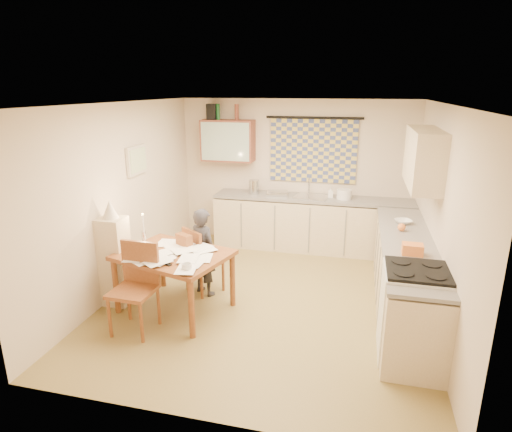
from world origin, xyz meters
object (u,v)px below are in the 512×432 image
(dining_table, at_px, (175,281))
(counter_right, at_px, (404,277))
(shelf_stand, at_px, (115,262))
(chair_far, at_px, (204,271))
(counter_back, at_px, (311,224))
(person, at_px, (203,252))
(stove, at_px, (413,313))

(dining_table, bearing_deg, counter_right, 28.34)
(shelf_stand, bearing_deg, chair_far, 31.55)
(counter_back, distance_m, counter_right, 2.30)
(chair_far, height_order, person, person)
(counter_back, relative_size, person, 2.77)
(dining_table, relative_size, shelf_stand, 1.29)
(shelf_stand, bearing_deg, counter_back, 49.02)
(person, bearing_deg, counter_back, -94.80)
(counter_back, relative_size, dining_table, 2.23)
(stove, height_order, chair_far, stove)
(counter_right, height_order, person, person)
(counter_back, distance_m, chair_far, 2.30)
(stove, distance_m, dining_table, 2.77)
(dining_table, distance_m, shelf_stand, 0.81)
(counter_right, distance_m, chair_far, 2.59)
(counter_back, relative_size, shelf_stand, 2.88)
(counter_back, distance_m, stove, 3.13)
(counter_right, height_order, chair_far, counter_right)
(chair_far, bearing_deg, shelf_stand, 66.53)
(dining_table, relative_size, chair_far, 1.63)
(stove, height_order, dining_table, stove)
(counter_right, bearing_deg, dining_table, -167.07)
(counter_back, bearing_deg, person, -121.00)
(counter_right, relative_size, shelf_stand, 2.57)
(dining_table, xyz_separation_m, person, (0.20, 0.49, 0.22))
(dining_table, bearing_deg, chair_far, 88.74)
(counter_back, height_order, shelf_stand, shelf_stand)
(counter_right, relative_size, chair_far, 3.24)
(person, bearing_deg, dining_table, 94.23)
(stove, distance_m, person, 2.68)
(stove, relative_size, shelf_stand, 0.85)
(stove, bearing_deg, counter_right, 90.00)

